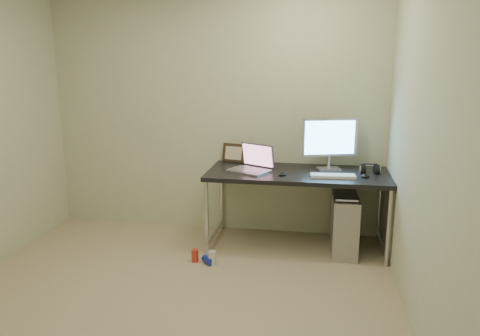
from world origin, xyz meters
The scene contains 18 objects.
floor centered at (0.00, 0.00, 0.00)m, with size 3.50×3.50×0.00m, color tan.
wall_back centered at (0.00, 1.75, 1.25)m, with size 3.50×0.02×2.50m, color beige.
wall_right centered at (1.75, 0.00, 1.25)m, with size 0.02×3.50×2.50m, color beige.
desk centered at (0.89, 1.37, 0.68)m, with size 1.72×0.75×0.75m.
tower_computer centered at (1.34, 1.30, 0.28)m, with size 0.25×0.54×0.59m.
cable_a centered at (1.29, 1.70, 0.40)m, with size 0.01×0.01×0.70m, color black.
cable_b centered at (1.38, 1.68, 0.38)m, with size 0.01×0.01×0.72m, color black.
can_red centered at (0.01, 0.84, 0.06)m, with size 0.06×0.06×0.12m, color red.
can_white centered at (0.17, 0.80, 0.06)m, with size 0.07×0.07×0.13m, color silver.
can_blue centered at (0.13, 0.81, 0.03)m, with size 0.07×0.07×0.12m, color #162AB0.
laptop centered at (0.46, 1.35, 0.81)m, with size 0.46×0.43×0.25m.
monitor centered at (1.18, 1.53, 1.04)m, with size 0.52×0.21×0.50m.
keyboard centered at (1.22, 1.23, 0.76)m, with size 0.40×0.13×0.02m, color white.
mouse_right centered at (1.51, 1.28, 0.77)m, with size 0.07×0.11×0.04m, color black.
mouse_left centered at (0.76, 1.22, 0.77)m, with size 0.07×0.11×0.04m, color black.
headphones centered at (1.56, 1.44, 0.78)m, with size 0.18×0.11×0.12m.
picture_frame centered at (0.20, 1.70, 0.85)m, with size 0.24×0.03×0.19m, color black.
webcam centered at (0.46, 1.62, 0.83)m, with size 0.04×0.03×0.11m.
Camera 1 is at (1.08, -2.99, 1.81)m, focal length 35.00 mm.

